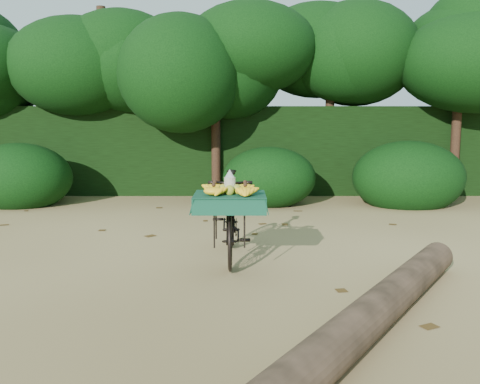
{
  "coord_description": "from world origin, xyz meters",
  "views": [
    {
      "loc": [
        0.95,
        -4.76,
        1.54
      ],
      "look_at": [
        0.97,
        0.45,
        0.8
      ],
      "focal_mm": 38.0,
      "sensor_mm": 36.0,
      "label": 1
    }
  ],
  "objects": [
    {
      "name": "ground",
      "position": [
        0.0,
        0.0,
        0.0
      ],
      "size": [
        80.0,
        80.0,
        0.0
      ],
      "primitive_type": "plane",
      "color": "tan",
      "rests_on": "ground"
    },
    {
      "name": "vendor_bicycle",
      "position": [
        0.87,
        0.74,
        0.5
      ],
      "size": [
        0.7,
        1.7,
        0.98
      ],
      "rotation": [
        0.0,
        0.0,
        -0.0
      ],
      "color": "black",
      "rests_on": "ground"
    },
    {
      "name": "fallen_log",
      "position": [
        1.85,
        -1.36,
        0.15
      ],
      "size": [
        2.56,
        3.51,
        0.29
      ],
      "primitive_type": "cylinder",
      "rotation": [
        1.57,
        0.0,
        -0.61
      ],
      "color": "brown",
      "rests_on": "ground"
    },
    {
      "name": "hedge_backdrop",
      "position": [
        0.0,
        6.3,
        0.9
      ],
      "size": [
        26.0,
        1.8,
        1.8
      ],
      "primitive_type": "cube",
      "color": "black",
      "rests_on": "ground"
    },
    {
      "name": "tree_row",
      "position": [
        -0.65,
        5.5,
        2.0
      ],
      "size": [
        14.5,
        2.0,
        4.0
      ],
      "primitive_type": null,
      "color": "black",
      "rests_on": "ground"
    },
    {
      "name": "bush_clumps",
      "position": [
        0.5,
        4.3,
        0.45
      ],
      "size": [
        8.8,
        1.7,
        0.9
      ],
      "primitive_type": null,
      "color": "black",
      "rests_on": "ground"
    },
    {
      "name": "leaf_litter",
      "position": [
        0.0,
        0.65,
        0.01
      ],
      "size": [
        7.0,
        7.3,
        0.01
      ],
      "primitive_type": null,
      "color": "#4D3514",
      "rests_on": "ground"
    }
  ]
}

